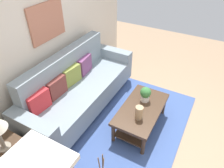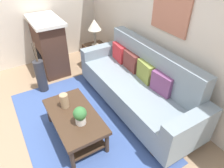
% 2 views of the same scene
% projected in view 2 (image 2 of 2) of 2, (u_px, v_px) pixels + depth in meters
% --- Properties ---
extents(ground_plane, '(8.92, 8.92, 0.00)m').
position_uv_depth(ground_plane, '(54.00, 137.00, 3.09)').
color(ground_plane, '#9E7F60').
extents(wall_back, '(4.92, 0.10, 2.70)m').
position_uv_depth(wall_back, '(168.00, 25.00, 3.15)').
color(wall_back, beige).
rests_on(wall_back, ground_plane).
extents(wall_left, '(0.10, 4.98, 2.70)m').
position_uv_depth(wall_left, '(28.00, 3.00, 4.26)').
color(wall_left, beige).
rests_on(wall_left, ground_plane).
extents(area_rug, '(2.72, 1.79, 0.01)m').
position_uv_depth(area_rug, '(84.00, 124.00, 3.30)').
color(area_rug, '#3D5693').
rests_on(area_rug, ground_plane).
extents(couch, '(2.47, 0.84, 1.08)m').
position_uv_depth(couch, '(138.00, 86.00, 3.41)').
color(couch, gray).
rests_on(couch, ground_plane).
extents(throw_pillow_crimson, '(0.37, 0.15, 0.32)m').
position_uv_depth(throw_pillow_crimson, '(119.00, 53.00, 3.87)').
color(throw_pillow_crimson, red).
rests_on(throw_pillow_crimson, couch).
extents(throw_pillow_maroon, '(0.37, 0.14, 0.32)m').
position_uv_depth(throw_pillow_maroon, '(131.00, 61.00, 3.60)').
color(throw_pillow_maroon, brown).
rests_on(throw_pillow_maroon, couch).
extents(throw_pillow_olive, '(0.37, 0.16, 0.32)m').
position_uv_depth(throw_pillow_olive, '(145.00, 72.00, 3.32)').
color(throw_pillow_olive, olive).
rests_on(throw_pillow_olive, couch).
extents(throw_pillow_plum, '(0.37, 0.16, 0.32)m').
position_uv_depth(throw_pillow_plum, '(162.00, 84.00, 3.04)').
color(throw_pillow_plum, '#7A4270').
rests_on(throw_pillow_plum, couch).
extents(coffee_table, '(1.10, 0.60, 0.43)m').
position_uv_depth(coffee_table, '(75.00, 120.00, 2.93)').
color(coffee_table, '#422D1E').
rests_on(coffee_table, ground_plane).
extents(tabletop_vase, '(0.12, 0.12, 0.22)m').
position_uv_depth(tabletop_vase, '(64.00, 101.00, 2.94)').
color(tabletop_vase, tan).
rests_on(tabletop_vase, coffee_table).
extents(potted_plant_tabletop, '(0.18, 0.18, 0.26)m').
position_uv_depth(potted_plant_tabletop, '(80.00, 115.00, 2.66)').
color(potted_plant_tabletop, white).
rests_on(potted_plant_tabletop, coffee_table).
extents(side_table, '(0.44, 0.44, 0.56)m').
position_uv_depth(side_table, '(96.00, 57.00, 4.57)').
color(side_table, '#422D1E').
rests_on(side_table, ground_plane).
extents(table_lamp, '(0.28, 0.28, 0.57)m').
position_uv_depth(table_lamp, '(94.00, 26.00, 4.15)').
color(table_lamp, gray).
rests_on(table_lamp, side_table).
extents(fireplace, '(1.02, 0.58, 1.16)m').
position_uv_depth(fireplace, '(49.00, 46.00, 4.34)').
color(fireplace, '#472D23').
rests_on(fireplace, ground_plane).
extents(floor_vase, '(0.19, 0.19, 0.64)m').
position_uv_depth(floor_vase, '(41.00, 76.00, 3.86)').
color(floor_vase, '#2D2D33').
rests_on(floor_vase, ground_plane).
extents(floor_vase_branch_a, '(0.02, 0.02, 0.36)m').
position_uv_depth(floor_vase_branch_a, '(35.00, 53.00, 3.55)').
color(floor_vase_branch_a, brown).
rests_on(floor_vase_branch_a, floor_vase).
extents(floor_vase_branch_b, '(0.04, 0.02, 0.36)m').
position_uv_depth(floor_vase_branch_b, '(36.00, 52.00, 3.58)').
color(floor_vase_branch_b, brown).
rests_on(floor_vase_branch_b, floor_vase).
extents(floor_vase_branch_c, '(0.03, 0.03, 0.36)m').
position_uv_depth(floor_vase_branch_c, '(34.00, 52.00, 3.56)').
color(floor_vase_branch_c, brown).
rests_on(floor_vase_branch_c, floor_vase).
extents(framed_painting, '(0.72, 0.03, 0.58)m').
position_uv_depth(framed_painting, '(170.00, 12.00, 2.94)').
color(framed_painting, '#B77056').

